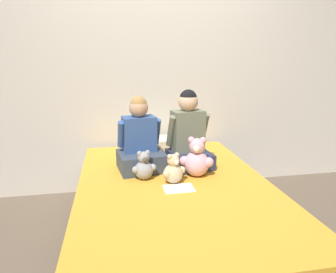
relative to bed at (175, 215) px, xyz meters
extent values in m
plane|color=brown|center=(0.00, 0.00, -0.25)|extent=(14.00, 14.00, 0.00)
cube|color=beige|center=(0.00, 1.12, 1.00)|extent=(8.00, 0.06, 2.50)
cube|color=#473828|center=(0.00, 0.00, -0.13)|extent=(1.39, 2.03, 0.24)
cube|color=silver|center=(0.00, 0.00, 0.11)|extent=(1.37, 1.99, 0.23)
cube|color=gold|center=(0.00, 0.00, 0.24)|extent=(1.38, 2.01, 0.03)
cube|color=#384251|center=(-0.21, 0.33, 0.33)|extent=(0.40, 0.38, 0.15)
cube|color=#33518E|center=(-0.22, 0.37, 0.54)|extent=(0.28, 0.20, 0.28)
sphere|color=tan|center=(-0.22, 0.37, 0.75)|extent=(0.15, 0.15, 0.15)
sphere|color=#A37A42|center=(-0.22, 0.37, 0.78)|extent=(0.13, 0.13, 0.13)
cylinder|color=#33518E|center=(-0.36, 0.35, 0.55)|extent=(0.07, 0.14, 0.23)
cylinder|color=#33518E|center=(-0.07, 0.40, 0.55)|extent=(0.07, 0.14, 0.23)
cube|color=#282D47|center=(0.19, 0.33, 0.32)|extent=(0.37, 0.39, 0.12)
cube|color=slate|center=(0.18, 0.38, 0.55)|extent=(0.28, 0.19, 0.34)
sphere|color=#DBAD89|center=(0.18, 0.38, 0.79)|extent=(0.16, 0.16, 0.16)
sphere|color=black|center=(0.18, 0.38, 0.82)|extent=(0.14, 0.14, 0.14)
cylinder|color=slate|center=(0.04, 0.35, 0.56)|extent=(0.08, 0.15, 0.27)
cylinder|color=slate|center=(0.33, 0.40, 0.56)|extent=(0.08, 0.15, 0.27)
sphere|color=#939399|center=(-0.21, 0.12, 0.32)|extent=(0.14, 0.14, 0.14)
sphere|color=#939399|center=(-0.21, 0.12, 0.42)|extent=(0.09, 0.09, 0.09)
sphere|color=#4C4742|center=(-0.20, 0.09, 0.42)|extent=(0.04, 0.04, 0.04)
sphere|color=#939399|center=(-0.24, 0.12, 0.46)|extent=(0.04, 0.04, 0.04)
sphere|color=#939399|center=(-0.18, 0.13, 0.46)|extent=(0.04, 0.04, 0.04)
sphere|color=#939399|center=(-0.27, 0.10, 0.34)|extent=(0.05, 0.05, 0.05)
sphere|color=#939399|center=(-0.14, 0.12, 0.34)|extent=(0.05, 0.05, 0.05)
sphere|color=#DBA3B2|center=(0.19, 0.12, 0.35)|extent=(0.19, 0.19, 0.19)
sphere|color=#DBA3B2|center=(0.19, 0.12, 0.49)|extent=(0.12, 0.12, 0.12)
sphere|color=beige|center=(0.18, 0.07, 0.48)|extent=(0.05, 0.05, 0.05)
sphere|color=#DBA3B2|center=(0.15, 0.13, 0.54)|extent=(0.05, 0.05, 0.05)
sphere|color=#DBA3B2|center=(0.23, 0.10, 0.54)|extent=(0.05, 0.05, 0.05)
sphere|color=#DBA3B2|center=(0.10, 0.13, 0.37)|extent=(0.07, 0.07, 0.07)
sphere|color=#DBA3B2|center=(0.27, 0.07, 0.37)|extent=(0.07, 0.07, 0.07)
sphere|color=#D1B78E|center=(-0.01, 0.02, 0.32)|extent=(0.14, 0.14, 0.14)
sphere|color=#D1B78E|center=(-0.01, 0.02, 0.43)|extent=(0.09, 0.09, 0.09)
sphere|color=white|center=(0.01, -0.02, 0.42)|extent=(0.04, 0.04, 0.04)
sphere|color=#D1B78E|center=(-0.04, 0.00, 0.46)|extent=(0.04, 0.04, 0.04)
sphere|color=#D1B78E|center=(0.02, 0.03, 0.46)|extent=(0.04, 0.04, 0.04)
sphere|color=#D1B78E|center=(-0.07, -0.02, 0.34)|extent=(0.05, 0.05, 0.05)
sphere|color=#D1B78E|center=(0.06, 0.03, 0.34)|extent=(0.05, 0.05, 0.05)
cube|color=beige|center=(0.00, 0.85, 0.31)|extent=(0.50, 0.27, 0.11)
cube|color=white|center=(0.01, -0.09, 0.25)|extent=(0.21, 0.15, 0.00)
camera|label=1|loc=(-0.41, -1.97, 1.14)|focal=32.00mm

